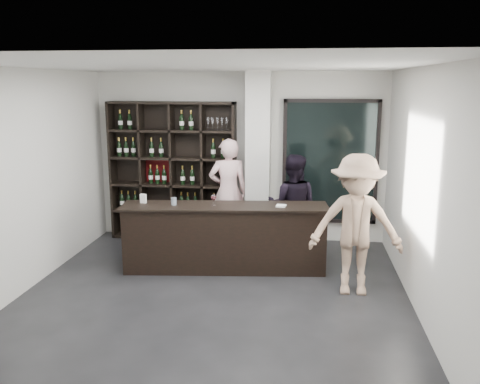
# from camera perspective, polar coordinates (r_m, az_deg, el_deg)

# --- Properties ---
(floor) EXTENTS (5.00, 5.50, 0.01)m
(floor) POSITION_cam_1_polar(r_m,az_deg,el_deg) (6.61, -3.17, -12.07)
(floor) COLOR black
(floor) RESTS_ON ground
(wine_shelf) EXTENTS (2.20, 0.35, 2.40)m
(wine_shelf) POSITION_cam_1_polar(r_m,az_deg,el_deg) (8.92, -7.55, 2.31)
(wine_shelf) COLOR black
(wine_shelf) RESTS_ON floor
(structural_column) EXTENTS (0.40, 0.40, 2.90)m
(structural_column) POSITION_cam_1_polar(r_m,az_deg,el_deg) (8.52, 2.06, 3.66)
(structural_column) COLOR silver
(structural_column) RESTS_ON floor
(glass_panel) EXTENTS (1.60, 0.08, 2.10)m
(glass_panel) POSITION_cam_1_polar(r_m,az_deg,el_deg) (8.72, 10.08, 3.34)
(glass_panel) COLOR black
(glass_panel) RESTS_ON floor
(tasting_counter) EXTENTS (2.98, 0.62, 0.98)m
(tasting_counter) POSITION_cam_1_polar(r_m,az_deg,el_deg) (7.45, -1.72, -5.14)
(tasting_counter) COLOR black
(tasting_counter) RESTS_ON floor
(taster_pink) EXTENTS (0.74, 0.57, 1.81)m
(taster_pink) POSITION_cam_1_polar(r_m,az_deg,el_deg) (8.61, -1.33, 0.05)
(taster_pink) COLOR #FFCFD0
(taster_pink) RESTS_ON floor
(taster_black) EXTENTS (0.84, 0.68, 1.63)m
(taster_black) POSITION_cam_1_polar(r_m,az_deg,el_deg) (8.00, 5.90, -1.58)
(taster_black) COLOR black
(taster_black) RESTS_ON floor
(customer) EXTENTS (1.20, 0.71, 1.84)m
(customer) POSITION_cam_1_polar(r_m,az_deg,el_deg) (6.68, 12.90, -3.65)
(customer) COLOR #957660
(customer) RESTS_ON floor
(wine_glass) EXTENTS (0.08, 0.08, 0.18)m
(wine_glass) POSITION_cam_1_polar(r_m,az_deg,el_deg) (7.29, -2.99, -0.82)
(wine_glass) COLOR white
(wine_glass) RESTS_ON tasting_counter
(spit_cup) EXTENTS (0.10, 0.10, 0.11)m
(spit_cup) POSITION_cam_1_polar(r_m,az_deg,el_deg) (7.38, -7.44, -1.04)
(spit_cup) COLOR silver
(spit_cup) RESTS_ON tasting_counter
(napkin_stack) EXTENTS (0.15, 0.15, 0.02)m
(napkin_stack) POSITION_cam_1_polar(r_m,az_deg,el_deg) (7.26, 4.63, -1.55)
(napkin_stack) COLOR white
(napkin_stack) RESTS_ON tasting_counter
(card_stand) EXTENTS (0.10, 0.06, 0.13)m
(card_stand) POSITION_cam_1_polar(r_m,az_deg,el_deg) (7.57, -10.81, -0.73)
(card_stand) COLOR white
(card_stand) RESTS_ON tasting_counter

